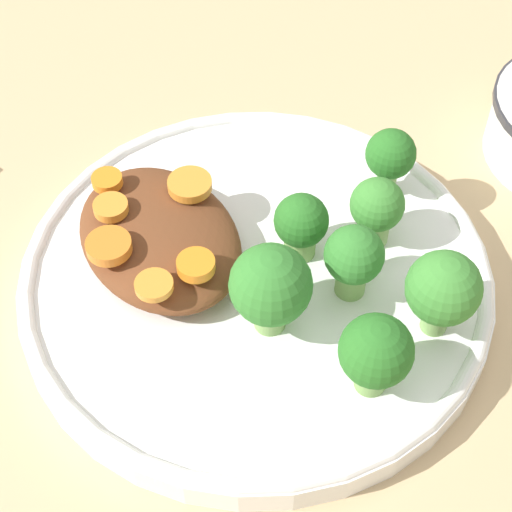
# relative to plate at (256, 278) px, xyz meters

# --- Properties ---
(ground_plane) EXTENTS (4.00, 4.00, 0.00)m
(ground_plane) POSITION_rel_plate_xyz_m (0.00, 0.00, -0.01)
(ground_plane) COLOR tan
(plate) EXTENTS (0.29, 0.29, 0.02)m
(plate) POSITION_rel_plate_xyz_m (0.00, 0.00, 0.00)
(plate) COLOR white
(plate) RESTS_ON ground_plane
(stew_mound) EXTENTS (0.12, 0.09, 0.03)m
(stew_mound) POSITION_rel_plate_xyz_m (-0.04, -0.04, 0.02)
(stew_mound) COLOR brown
(stew_mound) RESTS_ON plate
(broccoli_floret_0) EXTENTS (0.05, 0.05, 0.06)m
(broccoli_floret_0) POSITION_rel_plate_xyz_m (0.04, -0.01, 0.04)
(broccoli_floret_0) COLOR #7FA85B
(broccoli_floret_0) RESTS_ON plate
(broccoli_floret_1) EXTENTS (0.03, 0.03, 0.05)m
(broccoli_floret_1) POSITION_rel_plate_xyz_m (0.01, 0.08, 0.03)
(broccoli_floret_1) COLOR #7FA85B
(broccoli_floret_1) RESTS_ON plate
(broccoli_floret_2) EXTENTS (0.03, 0.03, 0.05)m
(broccoli_floret_2) POSITION_rel_plate_xyz_m (0.04, 0.04, 0.04)
(broccoli_floret_2) COLOR #7FA85B
(broccoli_floret_2) RESTS_ON plate
(broccoli_floret_3) EXTENTS (0.04, 0.04, 0.05)m
(broccoli_floret_3) POSITION_rel_plate_xyz_m (0.10, 0.01, 0.04)
(broccoli_floret_3) COLOR #759E51
(broccoli_floret_3) RESTS_ON plate
(broccoli_floret_4) EXTENTS (0.03, 0.03, 0.05)m
(broccoli_floret_4) POSITION_rel_plate_xyz_m (-0.02, 0.11, 0.04)
(broccoli_floret_4) COLOR #7FA85B
(broccoli_floret_4) RESTS_ON plate
(broccoli_floret_5) EXTENTS (0.04, 0.04, 0.06)m
(broccoli_floret_5) POSITION_rel_plate_xyz_m (0.09, 0.07, 0.04)
(broccoli_floret_5) COLOR #7FA85B
(broccoli_floret_5) RESTS_ON plate
(broccoli_floret_6) EXTENTS (0.03, 0.03, 0.05)m
(broccoli_floret_6) POSITION_rel_plate_xyz_m (0.00, 0.03, 0.03)
(broccoli_floret_6) COLOR #759E51
(broccoli_floret_6) RESTS_ON plate
(carrot_slice_0) EXTENTS (0.02, 0.02, 0.01)m
(carrot_slice_0) POSITION_rel_plate_xyz_m (-0.00, -0.04, 0.04)
(carrot_slice_0) COLOR orange
(carrot_slice_0) RESTS_ON stew_mound
(carrot_slice_1) EXTENTS (0.02, 0.02, 0.00)m
(carrot_slice_1) POSITION_rel_plate_xyz_m (-0.00, -0.07, 0.04)
(carrot_slice_1) COLOR orange
(carrot_slice_1) RESTS_ON stew_mound
(carrot_slice_2) EXTENTS (0.03, 0.03, 0.01)m
(carrot_slice_2) POSITION_rel_plate_xyz_m (-0.04, -0.08, 0.04)
(carrot_slice_2) COLOR orange
(carrot_slice_2) RESTS_ON stew_mound
(carrot_slice_3) EXTENTS (0.03, 0.03, 0.01)m
(carrot_slice_3) POSITION_rel_plate_xyz_m (-0.06, -0.01, 0.04)
(carrot_slice_3) COLOR orange
(carrot_slice_3) RESTS_ON stew_mound
(carrot_slice_4) EXTENTS (0.02, 0.02, 0.01)m
(carrot_slice_4) POSITION_rel_plate_xyz_m (-0.06, -0.06, 0.04)
(carrot_slice_4) COLOR orange
(carrot_slice_4) RESTS_ON stew_mound
(carrot_slice_5) EXTENTS (0.02, 0.02, 0.01)m
(carrot_slice_5) POSITION_rel_plate_xyz_m (-0.09, -0.06, 0.04)
(carrot_slice_5) COLOR orange
(carrot_slice_5) RESTS_ON stew_mound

